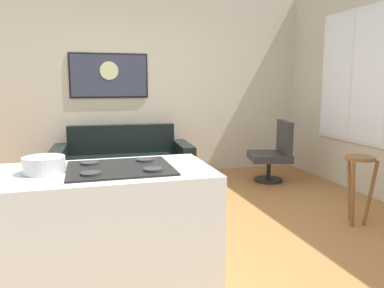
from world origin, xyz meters
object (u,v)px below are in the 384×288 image
(coffee_table, at_px, (146,173))
(armchair, at_px, (274,152))
(bar_stool, at_px, (359,175))
(mixing_bowl, at_px, (44,165))
(couch, at_px, (124,166))
(wall_painting, at_px, (109,76))

(coffee_table, relative_size, armchair, 0.99)
(armchair, xyz_separation_m, bar_stool, (-0.02, -1.76, 0.09))
(bar_stool, distance_m, mixing_bowl, 2.99)
(couch, xyz_separation_m, coffee_table, (0.14, -1.02, 0.13))
(couch, distance_m, armchair, 2.16)
(couch, relative_size, mixing_bowl, 8.26)
(armchair, bearing_deg, wall_painting, 157.55)
(coffee_table, relative_size, mixing_bowl, 3.76)
(coffee_table, bearing_deg, bar_stool, -30.14)
(couch, distance_m, bar_stool, 3.02)
(mixing_bowl, bearing_deg, armchair, 42.27)
(couch, xyz_separation_m, mixing_bowl, (-0.74, -2.99, 0.69))
(couch, bearing_deg, coffee_table, -81.97)
(mixing_bowl, height_order, wall_painting, wall_painting)
(wall_painting, bearing_deg, bar_stool, -50.54)
(couch, relative_size, bar_stool, 2.73)
(couch, height_order, bar_stool, couch)
(armchair, relative_size, bar_stool, 1.26)
(bar_stool, bearing_deg, wall_painting, 129.46)
(couch, bearing_deg, armchair, -10.48)
(wall_painting, bearing_deg, couch, -77.68)
(armchair, distance_m, mixing_bowl, 3.90)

